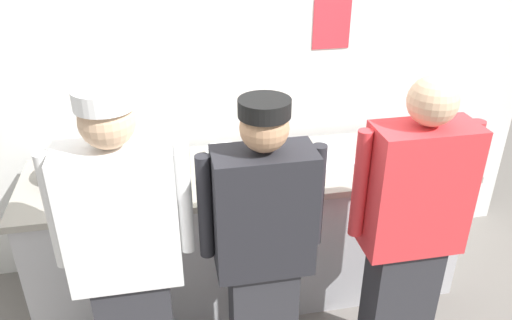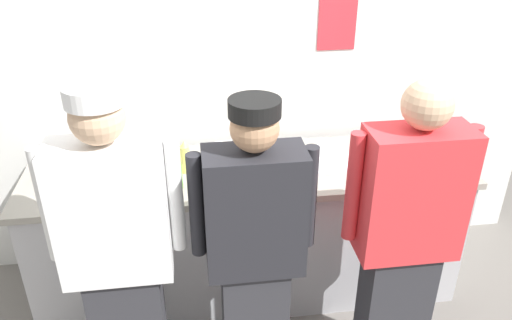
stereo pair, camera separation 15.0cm
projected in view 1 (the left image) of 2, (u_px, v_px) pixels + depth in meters
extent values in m
cube|color=silver|center=(234.00, 71.00, 3.32)|extent=(4.24, 0.10, 2.77)
cube|color=#B72D38|center=(332.00, 23.00, 3.24)|extent=(0.25, 0.01, 0.34)
cube|color=#B2B2B7|center=(249.00, 233.00, 3.33)|extent=(2.65, 0.68, 0.89)
cube|color=gray|center=(248.00, 171.00, 3.11)|extent=(2.70, 0.74, 0.04)
cube|color=white|center=(121.00, 216.00, 2.21)|extent=(0.49, 0.24, 0.67)
cylinder|color=white|center=(54.00, 212.00, 2.19)|extent=(0.07, 0.07, 0.57)
cylinder|color=white|center=(184.00, 198.00, 2.28)|extent=(0.07, 0.07, 0.57)
sphere|color=tan|center=(107.00, 121.00, 2.00)|extent=(0.23, 0.23, 0.23)
cylinder|color=white|center=(103.00, 98.00, 1.96)|extent=(0.24, 0.24, 0.08)
cube|color=#232328|center=(264.00, 212.00, 2.36)|extent=(0.46, 0.24, 0.63)
cylinder|color=#232328|center=(205.00, 208.00, 2.33)|extent=(0.07, 0.07, 0.54)
cylinder|color=#232328|center=(317.00, 196.00, 2.42)|extent=(0.07, 0.07, 0.54)
sphere|color=tan|center=(264.00, 128.00, 2.16)|extent=(0.22, 0.22, 0.22)
cylinder|color=black|center=(264.00, 108.00, 2.11)|extent=(0.23, 0.23, 0.08)
cube|color=#2D2D33|center=(397.00, 306.00, 2.78)|extent=(0.35, 0.20, 0.83)
cube|color=red|center=(417.00, 189.00, 2.43)|extent=(0.49, 0.24, 0.66)
cylinder|color=red|center=(360.00, 185.00, 2.40)|extent=(0.07, 0.07, 0.56)
cylinder|color=red|center=(467.00, 174.00, 2.50)|extent=(0.07, 0.07, 0.56)
sphere|color=tan|center=(433.00, 101.00, 2.22)|extent=(0.23, 0.23, 0.23)
cylinder|color=white|center=(157.00, 179.00, 2.98)|extent=(0.24, 0.24, 0.01)
cylinder|color=white|center=(157.00, 177.00, 2.98)|extent=(0.24, 0.24, 0.01)
cylinder|color=white|center=(157.00, 175.00, 2.97)|extent=(0.24, 0.24, 0.01)
cylinder|color=white|center=(157.00, 173.00, 2.97)|extent=(0.24, 0.24, 0.01)
cylinder|color=white|center=(156.00, 171.00, 2.96)|extent=(0.24, 0.24, 0.01)
cylinder|color=white|center=(156.00, 170.00, 2.96)|extent=(0.24, 0.24, 0.01)
cylinder|color=white|center=(224.00, 160.00, 3.19)|extent=(0.22, 0.22, 0.01)
cylinder|color=white|center=(224.00, 158.00, 3.18)|extent=(0.22, 0.22, 0.01)
cylinder|color=white|center=(224.00, 156.00, 3.18)|extent=(0.22, 0.22, 0.01)
cylinder|color=white|center=(224.00, 155.00, 3.17)|extent=(0.22, 0.22, 0.01)
cylinder|color=white|center=(223.00, 153.00, 3.17)|extent=(0.22, 0.22, 0.01)
cylinder|color=white|center=(223.00, 151.00, 3.16)|extent=(0.22, 0.22, 0.01)
cylinder|color=white|center=(223.00, 150.00, 3.16)|extent=(0.22, 0.22, 0.01)
cylinder|color=#B7BABF|center=(69.00, 170.00, 2.98)|extent=(0.33, 0.33, 0.11)
cube|color=#B7BABF|center=(314.00, 159.00, 3.19)|extent=(0.54, 0.45, 0.02)
cylinder|color=#56A333|center=(179.00, 179.00, 2.84)|extent=(0.06, 0.06, 0.15)
cone|color=#56A333|center=(178.00, 165.00, 2.80)|extent=(0.05, 0.05, 0.04)
cylinder|color=#E5E066|center=(185.00, 161.00, 3.01)|extent=(0.06, 0.06, 0.17)
cone|color=#E5E066|center=(184.00, 146.00, 2.96)|extent=(0.05, 0.05, 0.04)
cylinder|color=#E5E066|center=(250.00, 146.00, 3.21)|extent=(0.06, 0.06, 0.15)
cone|color=#E5E066|center=(250.00, 132.00, 3.16)|extent=(0.05, 0.05, 0.04)
cylinder|color=white|center=(94.00, 195.00, 2.79)|extent=(0.09, 0.09, 0.05)
cylinder|color=red|center=(93.00, 192.00, 2.78)|extent=(0.07, 0.07, 0.01)
cylinder|color=white|center=(218.00, 180.00, 2.95)|extent=(0.09, 0.09, 0.04)
cylinder|color=red|center=(218.00, 178.00, 2.94)|extent=(0.08, 0.08, 0.01)
cylinder|color=white|center=(399.00, 151.00, 3.23)|extent=(0.09, 0.09, 0.08)
cube|color=#B7BABF|center=(386.00, 166.00, 3.12)|extent=(0.19, 0.03, 0.01)
cube|color=black|center=(365.00, 168.00, 3.10)|extent=(0.09, 0.03, 0.02)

